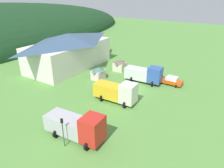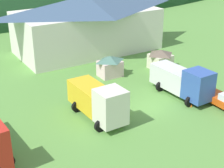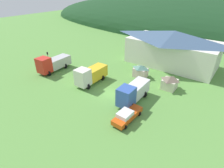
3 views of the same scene
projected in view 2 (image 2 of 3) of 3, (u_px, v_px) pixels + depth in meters
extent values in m
plane|color=#5B9342|center=(148.00, 108.00, 33.52)|extent=(200.00, 200.00, 0.00)
cube|color=white|center=(87.00, 31.00, 49.15)|extent=(19.75, 10.08, 5.92)
pyramid|color=#3D5675|center=(87.00, 3.00, 47.55)|extent=(21.33, 10.88, 2.07)
cube|color=beige|center=(160.00, 62.00, 43.08)|extent=(2.45, 2.41, 1.86)
pyramid|color=#6B5B4C|center=(161.00, 52.00, 42.57)|extent=(2.65, 2.60, 0.65)
cube|color=beige|center=(110.00, 69.00, 40.79)|extent=(2.65, 2.05, 1.88)
pyramid|color=#4C7A6B|center=(110.00, 59.00, 40.28)|extent=(2.86, 2.22, 0.66)
cylinder|color=black|center=(7.00, 162.00, 24.69)|extent=(1.10, 0.30, 1.10)
cube|color=silver|center=(111.00, 107.00, 29.23)|extent=(2.47, 2.37, 3.10)
cube|color=black|center=(111.00, 100.00, 28.87)|extent=(1.34, 1.88, 0.99)
cube|color=gold|center=(90.00, 96.00, 32.14)|extent=(2.53, 4.88, 2.25)
cylinder|color=black|center=(121.00, 119.00, 30.38)|extent=(1.10, 0.30, 1.10)
cylinder|color=black|center=(100.00, 126.00, 29.33)|extent=(1.10, 0.30, 1.10)
cylinder|color=black|center=(96.00, 101.00, 33.68)|extent=(1.10, 0.30, 1.10)
cylinder|color=black|center=(77.00, 107.00, 32.62)|extent=(1.10, 0.30, 1.10)
cube|color=#3356AD|center=(198.00, 85.00, 33.54)|extent=(2.36, 2.55, 2.96)
cube|color=black|center=(200.00, 80.00, 33.18)|extent=(1.29, 2.02, 0.95)
cube|color=silver|center=(172.00, 77.00, 36.49)|extent=(2.44, 4.92, 2.18)
cylinder|color=black|center=(204.00, 97.00, 34.63)|extent=(1.10, 0.30, 1.10)
cylinder|color=black|center=(190.00, 101.00, 33.63)|extent=(1.10, 0.30, 1.10)
cylinder|color=black|center=(174.00, 82.00, 37.99)|extent=(1.10, 0.30, 1.10)
cylinder|color=black|center=(160.00, 86.00, 36.98)|extent=(1.10, 0.30, 1.10)
cylinder|color=black|center=(218.00, 97.00, 35.12)|extent=(0.68, 0.24, 0.68)
cylinder|color=black|center=(207.00, 100.00, 34.39)|extent=(0.68, 0.24, 0.68)
cone|color=orange|center=(191.00, 107.00, 33.75)|extent=(0.36, 0.36, 0.54)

